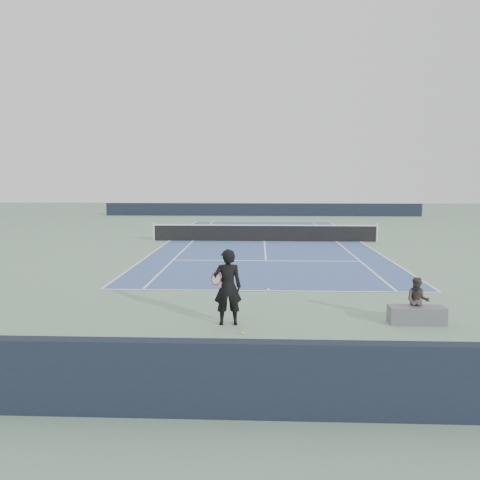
{
  "coord_description": "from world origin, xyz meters",
  "views": [
    {
      "loc": [
        -0.34,
        -26.65,
        3.65
      ],
      "look_at": [
        -1.09,
        -7.68,
        1.1
      ],
      "focal_mm": 35.0,
      "sensor_mm": 36.0,
      "label": 1
    }
  ],
  "objects_px": {
    "tennis_player": "(228,287)",
    "spectator_bench": "(417,307)",
    "tennis_ball": "(243,333)",
    "tennis_net": "(264,233)"
  },
  "relations": [
    {
      "from": "tennis_net",
      "to": "spectator_bench",
      "type": "xyz_separation_m",
      "value": [
        3.65,
        -15.11,
        -0.09
      ]
    },
    {
      "from": "tennis_net",
      "to": "spectator_bench",
      "type": "height_order",
      "value": "spectator_bench"
    },
    {
      "from": "tennis_net",
      "to": "tennis_ball",
      "type": "distance_m",
      "value": 16.12
    },
    {
      "from": "tennis_player",
      "to": "tennis_ball",
      "type": "relative_size",
      "value": 26.02
    },
    {
      "from": "tennis_player",
      "to": "tennis_net",
      "type": "bearing_deg",
      "value": 85.93
    },
    {
      "from": "tennis_net",
      "to": "tennis_ball",
      "type": "height_order",
      "value": "tennis_net"
    },
    {
      "from": "tennis_net",
      "to": "tennis_player",
      "type": "xyz_separation_m",
      "value": [
        -1.09,
        -15.36,
        0.45
      ]
    },
    {
      "from": "tennis_net",
      "to": "tennis_player",
      "type": "relative_size",
      "value": 6.75
    },
    {
      "from": "tennis_ball",
      "to": "spectator_bench",
      "type": "relative_size",
      "value": 0.05
    },
    {
      "from": "tennis_player",
      "to": "spectator_bench",
      "type": "xyz_separation_m",
      "value": [
        4.74,
        0.25,
        -0.54
      ]
    }
  ]
}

